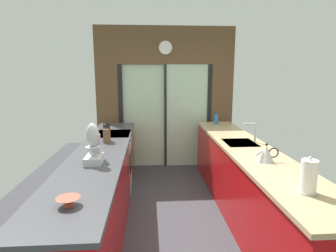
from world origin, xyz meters
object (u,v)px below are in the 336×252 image
at_px(stand_mixer, 94,148).
at_px(kettle, 266,154).
at_px(oven_range, 112,162).
at_px(mixing_bowl, 68,201).
at_px(knife_block, 107,135).
at_px(paper_towel_roll, 309,177).
at_px(soap_bottle, 216,119).

height_order(stand_mixer, kettle, stand_mixer).
distance_m(oven_range, mixing_bowl, 2.45).
height_order(oven_range, stand_mixer, stand_mixer).
xyz_separation_m(oven_range, mixing_bowl, (0.02, -2.39, 0.50)).
relative_size(oven_range, kettle, 3.66).
bearing_deg(oven_range, kettle, -40.28).
distance_m(knife_block, paper_towel_roll, 2.50).
bearing_deg(paper_towel_roll, soap_bottle, 90.00).
relative_size(mixing_bowl, kettle, 0.67).
height_order(soap_bottle, paper_towel_roll, paper_towel_roll).
bearing_deg(soap_bottle, mixing_bowl, -120.19).
height_order(mixing_bowl, kettle, kettle).
xyz_separation_m(knife_block, soap_bottle, (1.78, 1.21, -0.00)).
relative_size(mixing_bowl, knife_block, 0.65).
height_order(oven_range, paper_towel_roll, paper_towel_roll).
distance_m(mixing_bowl, kettle, 1.98).
relative_size(oven_range, knife_block, 3.56).
height_order(knife_block, stand_mixer, stand_mixer).
xyz_separation_m(oven_range, knife_block, (0.02, -0.55, 0.56)).
relative_size(mixing_bowl, paper_towel_roll, 0.57).
xyz_separation_m(mixing_bowl, soap_bottle, (1.78, 3.06, 0.06)).
height_order(kettle, soap_bottle, soap_bottle).
xyz_separation_m(soap_bottle, paper_towel_roll, (0.00, -2.97, 0.04)).
bearing_deg(knife_block, mixing_bowl, -90.00).
height_order(knife_block, paper_towel_roll, paper_towel_roll).
bearing_deg(mixing_bowl, paper_towel_roll, 2.90).
relative_size(oven_range, stand_mixer, 2.19).
bearing_deg(soap_bottle, paper_towel_roll, -90.00).
bearing_deg(knife_block, oven_range, 91.94).
xyz_separation_m(mixing_bowl, paper_towel_roll, (1.78, 0.09, 0.10)).
height_order(mixing_bowl, soap_bottle, soap_bottle).
distance_m(oven_range, knife_block, 0.78).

